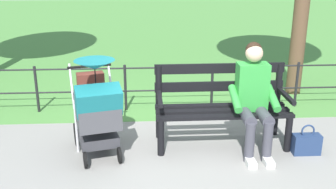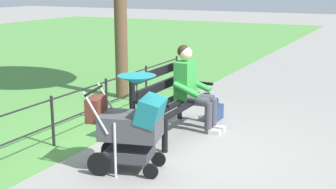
{
  "view_description": "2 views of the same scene",
  "coord_description": "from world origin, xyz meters",
  "px_view_note": "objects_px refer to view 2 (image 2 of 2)",
  "views": [
    {
      "loc": [
        0.35,
        4.42,
        2.22
      ],
      "look_at": [
        0.09,
        0.08,
        0.7
      ],
      "focal_mm": 43.12,
      "sensor_mm": 36.0,
      "label": 1
    },
    {
      "loc": [
        5.31,
        2.83,
        2.16
      ],
      "look_at": [
        0.1,
        0.21,
        0.76
      ],
      "focal_mm": 49.75,
      "sensor_mm": 36.0,
      "label": 2
    }
  ],
  "objects_px": {
    "park_bench": "(168,98)",
    "stroller": "(131,122)",
    "handbag": "(216,112)",
    "person_on_bench": "(192,85)"
  },
  "relations": [
    {
      "from": "person_on_bench",
      "to": "stroller",
      "type": "xyz_separation_m",
      "value": [
        1.8,
        0.03,
        -0.08
      ]
    },
    {
      "from": "stroller",
      "to": "park_bench",
      "type": "bearing_deg",
      "value": -170.12
    },
    {
      "from": "person_on_bench",
      "to": "handbag",
      "type": "distance_m",
      "value": 0.84
    },
    {
      "from": "park_bench",
      "to": "stroller",
      "type": "xyz_separation_m",
      "value": [
        1.47,
        0.26,
        0.07
      ]
    },
    {
      "from": "park_bench",
      "to": "stroller",
      "type": "bearing_deg",
      "value": 9.88
    },
    {
      "from": "park_bench",
      "to": "person_on_bench",
      "type": "bearing_deg",
      "value": 146.19
    },
    {
      "from": "stroller",
      "to": "handbag",
      "type": "xyz_separation_m",
      "value": [
        -2.42,
        0.13,
        -0.47
      ]
    },
    {
      "from": "person_on_bench",
      "to": "stroller",
      "type": "distance_m",
      "value": 1.81
    },
    {
      "from": "park_bench",
      "to": "person_on_bench",
      "type": "relative_size",
      "value": 1.26
    },
    {
      "from": "stroller",
      "to": "person_on_bench",
      "type": "bearing_deg",
      "value": -178.96
    }
  ]
}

